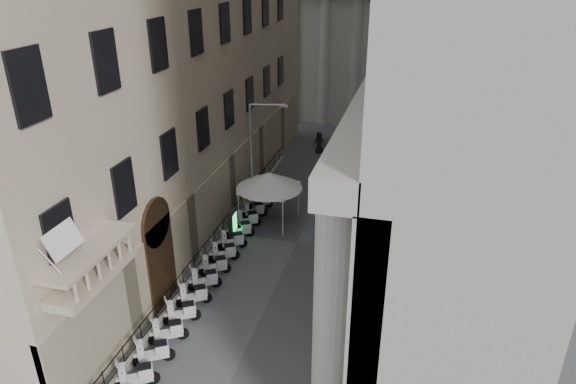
# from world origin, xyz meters

# --- Properties ---
(iron_fence) EXTENTS (0.30, 28.00, 1.40)m
(iron_fence) POSITION_xyz_m (-4.30, 18.00, 0.00)
(iron_fence) COLOR black
(iron_fence) RESTS_ON ground
(blue_awning) EXTENTS (1.60, 3.00, 3.00)m
(blue_awning) POSITION_xyz_m (4.15, 26.00, 0.00)
(blue_awning) COLOR navy
(blue_awning) RESTS_ON ground
(scooter_3) EXTENTS (1.49, 1.20, 1.50)m
(scooter_3) POSITION_xyz_m (-3.41, 8.07, 0.00)
(scooter_3) COLOR silver
(scooter_3) RESTS_ON ground
(scooter_4) EXTENTS (1.49, 1.20, 1.50)m
(scooter_4) POSITION_xyz_m (-3.41, 9.43, 0.00)
(scooter_4) COLOR silver
(scooter_4) RESTS_ON ground
(scooter_5) EXTENTS (1.49, 1.20, 1.50)m
(scooter_5) POSITION_xyz_m (-3.41, 10.78, 0.00)
(scooter_5) COLOR silver
(scooter_5) RESTS_ON ground
(scooter_6) EXTENTS (1.49, 1.20, 1.50)m
(scooter_6) POSITION_xyz_m (-3.41, 12.14, 0.00)
(scooter_6) COLOR silver
(scooter_6) RESTS_ON ground
(scooter_7) EXTENTS (1.49, 1.20, 1.50)m
(scooter_7) POSITION_xyz_m (-3.41, 13.49, 0.00)
(scooter_7) COLOR silver
(scooter_7) RESTS_ON ground
(scooter_8) EXTENTS (1.49, 1.20, 1.50)m
(scooter_8) POSITION_xyz_m (-3.41, 14.85, 0.00)
(scooter_8) COLOR silver
(scooter_8) RESTS_ON ground
(scooter_9) EXTENTS (1.49, 1.20, 1.50)m
(scooter_9) POSITION_xyz_m (-3.41, 16.20, 0.00)
(scooter_9) COLOR silver
(scooter_9) RESTS_ON ground
(scooter_10) EXTENTS (1.49, 1.20, 1.50)m
(scooter_10) POSITION_xyz_m (-3.41, 17.56, 0.00)
(scooter_10) COLOR silver
(scooter_10) RESTS_ON ground
(scooter_11) EXTENTS (1.49, 1.20, 1.50)m
(scooter_11) POSITION_xyz_m (-3.41, 18.91, 0.00)
(scooter_11) COLOR silver
(scooter_11) RESTS_ON ground
(scooter_12) EXTENTS (1.49, 1.20, 1.50)m
(scooter_12) POSITION_xyz_m (-3.41, 20.27, 0.00)
(scooter_12) COLOR silver
(scooter_12) RESTS_ON ground
(scooter_13) EXTENTS (1.49, 1.20, 1.50)m
(scooter_13) POSITION_xyz_m (-3.41, 21.63, 0.00)
(scooter_13) COLOR silver
(scooter_13) RESTS_ON ground
(scooter_14) EXTENTS (1.49, 1.20, 1.50)m
(scooter_14) POSITION_xyz_m (-3.41, 22.98, 0.00)
(scooter_14) COLOR silver
(scooter_14) RESTS_ON ground
(barrier_2) EXTENTS (0.60, 2.40, 1.10)m
(barrier_2) POSITION_xyz_m (3.41, 10.59, 0.00)
(barrier_2) COLOR #989A9F
(barrier_2) RESTS_ON ground
(barrier_3) EXTENTS (0.60, 2.40, 1.10)m
(barrier_3) POSITION_xyz_m (3.41, 13.09, 0.00)
(barrier_3) COLOR #989A9F
(barrier_3) RESTS_ON ground
(barrier_4) EXTENTS (0.60, 2.40, 1.10)m
(barrier_4) POSITION_xyz_m (3.41, 15.59, 0.00)
(barrier_4) COLOR #989A9F
(barrier_4) RESTS_ON ground
(barrier_5) EXTENTS (0.60, 2.40, 1.10)m
(barrier_5) POSITION_xyz_m (3.41, 18.09, 0.00)
(barrier_5) COLOR #989A9F
(barrier_5) RESTS_ON ground
(barrier_6) EXTENTS (0.60, 2.40, 1.10)m
(barrier_6) POSITION_xyz_m (3.41, 20.59, 0.00)
(barrier_6) COLOR #989A9F
(barrier_6) RESTS_ON ground
(barrier_7) EXTENTS (0.60, 2.40, 1.10)m
(barrier_7) POSITION_xyz_m (3.41, 23.09, 0.00)
(barrier_7) COLOR #989A9F
(barrier_7) RESTS_ON ground
(barrier_8) EXTENTS (0.60, 2.40, 1.10)m
(barrier_8) POSITION_xyz_m (3.41, 25.59, 0.00)
(barrier_8) COLOR #989A9F
(barrier_8) RESTS_ON ground
(barrier_9) EXTENTS (0.60, 2.40, 1.10)m
(barrier_9) POSITION_xyz_m (3.41, 28.09, 0.00)
(barrier_9) COLOR #989A9F
(barrier_9) RESTS_ON ground
(security_tent) EXTENTS (4.13, 4.13, 3.35)m
(security_tent) POSITION_xyz_m (-2.45, 21.56, 2.80)
(security_tent) COLOR silver
(security_tent) RESTS_ON ground
(street_lamp) EXTENTS (2.38, 0.61, 7.35)m
(street_lamp) POSITION_xyz_m (-3.48, 22.41, 4.34)
(street_lamp) COLOR gray
(street_lamp) RESTS_ON ground
(info_kiosk) EXTENTS (0.33, 0.91, 1.90)m
(info_kiosk) POSITION_xyz_m (-3.77, 18.65, 0.96)
(info_kiosk) COLOR black
(info_kiosk) RESTS_ON ground
(pedestrian_a) EXTENTS (0.67, 0.50, 1.68)m
(pedestrian_a) POSITION_xyz_m (0.82, 25.71, 0.84)
(pedestrian_a) COLOR black
(pedestrian_a) RESTS_ON ground
(pedestrian_b) EXTENTS (0.92, 0.77, 1.71)m
(pedestrian_b) POSITION_xyz_m (3.00, 32.95, 0.86)
(pedestrian_b) COLOR black
(pedestrian_b) RESTS_ON ground
(pedestrian_c) EXTENTS (1.09, 0.95, 1.87)m
(pedestrian_c) POSITION_xyz_m (-1.72, 34.52, 0.94)
(pedestrian_c) COLOR black
(pedestrian_c) RESTS_ON ground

